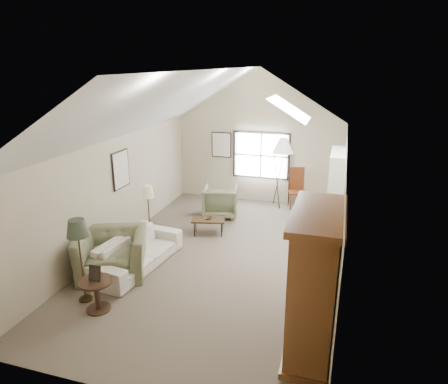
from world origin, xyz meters
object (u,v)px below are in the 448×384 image
(side_table, at_px, (97,295))
(sofa, at_px, (137,252))
(armchair_far, at_px, (220,201))
(side_chair, at_px, (297,189))
(armchair_near, at_px, (112,253))
(coffee_table, at_px, (208,227))
(armoire, at_px, (314,283))

(side_table, bearing_deg, sofa, 93.58)
(armchair_far, xyz_separation_m, side_chair, (1.96, 1.27, 0.16))
(armchair_near, xyz_separation_m, side_table, (0.44, -1.21, -0.15))
(armchair_near, relative_size, side_chair, 1.15)
(side_table, height_order, side_chair, side_chair)
(armchair_near, bearing_deg, coffee_table, 39.34)
(armoire, bearing_deg, sofa, 157.66)
(armoire, xyz_separation_m, sofa, (-3.71, 1.53, -0.76))
(coffee_table, distance_m, side_table, 3.68)
(armoire, relative_size, armchair_far, 2.31)
(sofa, distance_m, coffee_table, 2.19)
(armchair_far, bearing_deg, armchair_near, 60.03)
(sofa, height_order, side_table, sofa)
(coffee_table, bearing_deg, sofa, -114.66)
(armchair_far, bearing_deg, coffee_table, 81.39)
(armchair_near, relative_size, side_table, 2.35)
(coffee_table, height_order, side_table, side_table)
(armchair_near, height_order, side_chair, side_chair)
(armchair_near, bearing_deg, armchair_far, 49.68)
(sofa, distance_m, side_table, 1.60)
(coffee_table, bearing_deg, armchair_far, 93.99)
(sofa, xyz_separation_m, coffee_table, (0.91, 1.99, -0.13))
(armoire, relative_size, sofa, 0.96)
(armchair_far, bearing_deg, armoire, 108.30)
(sofa, distance_m, armchair_far, 3.41)
(coffee_table, relative_size, side_chair, 0.69)
(side_table, bearing_deg, side_chair, 66.54)
(sofa, height_order, armchair_far, armchair_far)
(coffee_table, bearing_deg, side_table, -102.75)
(armoire, relative_size, coffee_table, 2.71)
(coffee_table, xyz_separation_m, side_table, (-0.81, -3.59, 0.08))
(armchair_near, relative_size, armchair_far, 1.42)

